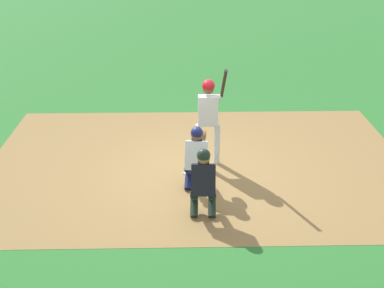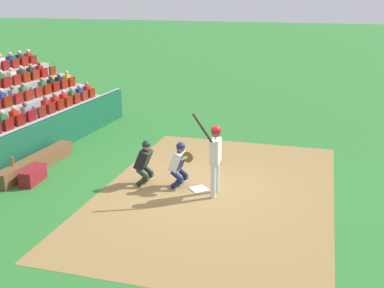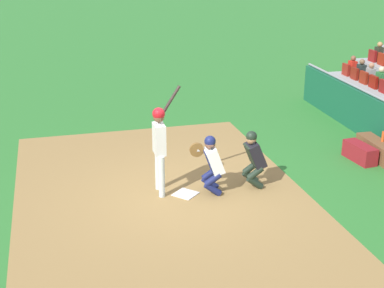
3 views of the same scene
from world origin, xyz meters
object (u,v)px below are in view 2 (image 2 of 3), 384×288
(home_plate_marker, at_px, (199,189))
(catcher_crouching, at_px, (179,162))
(batter_at_plate, at_px, (215,152))
(equipment_duffel_bag, at_px, (33,175))
(water_bottle_on_bench, at_px, (13,161))
(dugout_bench, at_px, (36,163))
(home_plate_umpire, at_px, (145,160))

(home_plate_marker, height_order, catcher_crouching, catcher_crouching)
(batter_at_plate, xyz_separation_m, equipment_duffel_bag, (0.75, -5.05, -0.98))
(water_bottle_on_bench, height_order, equipment_duffel_bag, water_bottle_on_bench)
(home_plate_marker, bearing_deg, dugout_bench, -88.70)
(batter_at_plate, bearing_deg, catcher_crouching, -102.22)
(home_plate_umpire, relative_size, dugout_bench, 0.39)
(water_bottle_on_bench, bearing_deg, home_plate_marker, 101.05)
(batter_at_plate, height_order, home_plate_umpire, batter_at_plate)
(catcher_crouching, distance_m, water_bottle_on_bench, 4.71)
(home_plate_marker, relative_size, water_bottle_on_bench, 1.71)
(batter_at_plate, xyz_separation_m, water_bottle_on_bench, (0.79, -5.65, -0.62))
(catcher_crouching, bearing_deg, dugout_bench, -88.44)
(dugout_bench, bearing_deg, home_plate_umpire, 90.09)
(home_plate_marker, relative_size, equipment_duffel_bag, 0.46)
(home_plate_marker, relative_size, dugout_bench, 0.13)
(batter_at_plate, xyz_separation_m, home_plate_umpire, (-0.11, -2.02, -0.48))
(batter_at_plate, xyz_separation_m, dugout_bench, (-0.10, -5.56, -0.97))
(home_plate_marker, bearing_deg, equipment_duffel_bag, -77.99)
(batter_at_plate, distance_m, catcher_crouching, 1.17)
(dugout_bench, height_order, water_bottle_on_bench, water_bottle_on_bench)
(home_plate_marker, distance_m, catcher_crouching, 0.90)
(water_bottle_on_bench, bearing_deg, dugout_bench, 174.04)
(dugout_bench, distance_m, equipment_duffel_bag, 0.99)
(home_plate_umpire, height_order, equipment_duffel_bag, home_plate_umpire)
(water_bottle_on_bench, bearing_deg, catcher_crouching, 102.44)
(batter_at_plate, xyz_separation_m, catcher_crouching, (-0.23, -1.05, -0.46))
(equipment_duffel_bag, bearing_deg, batter_at_plate, 90.74)
(water_bottle_on_bench, bearing_deg, home_plate_umpire, 103.88)
(home_plate_marker, height_order, home_plate_umpire, home_plate_umpire)
(equipment_duffel_bag, bearing_deg, home_plate_marker, 94.31)
(batter_at_plate, relative_size, home_plate_umpire, 1.74)
(water_bottle_on_bench, distance_m, equipment_duffel_bag, 0.70)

